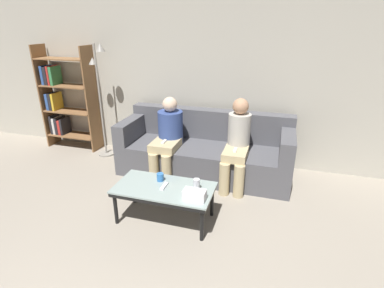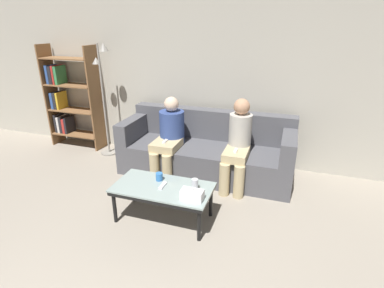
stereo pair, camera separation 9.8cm
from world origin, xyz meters
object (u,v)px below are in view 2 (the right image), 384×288
Objects in this scene: coffee_table at (163,190)px; cup_near_right at (195,184)px; tissue_box at (192,195)px; seated_person_left_end at (169,135)px; seated_person_mid_left at (238,142)px; couch at (207,151)px; game_remote at (163,186)px; bookshelf at (67,99)px; standing_lamp at (104,89)px; cup_near_left at (159,177)px.

cup_near_right reaches higher than coffee_table.
tissue_box is 1.37m from seated_person_left_end.
seated_person_mid_left reaches higher than coffee_table.
seated_person_left_end is at bearing 125.17° from cup_near_right.
couch reaches higher than game_remote.
bookshelf is (-2.51, 0.27, 0.50)m from couch.
tissue_box is at bearing -58.27° from seated_person_left_end.
standing_lamp reaches higher than seated_person_left_end.
cup_near_left is 0.05× the size of standing_lamp.
tissue_box is at bearing -101.41° from seated_person_mid_left.
cup_near_right is 0.10× the size of seated_person_mid_left.
coffee_table is 4.73× the size of tissue_box.
seated_person_left_end is 0.96× the size of seated_person_mid_left.
coffee_table is 1.20m from seated_person_mid_left.
game_remote is (0.09, -0.11, -0.03)m from cup_near_left.
game_remote is 2.85m from bookshelf.
cup_near_right is 0.07× the size of bookshelf.
standing_lamp is (-1.92, 1.49, 0.61)m from tissue_box.
seated_person_mid_left is (0.26, 0.95, 0.14)m from cup_near_right.
cup_near_right is 1.19m from seated_person_left_end.
cup_near_left is 0.08× the size of seated_person_left_end.
game_remote is 0.09× the size of bookshelf.
bookshelf reaches higher than seated_person_left_end.
tissue_box is at bearing -79.93° from couch.
game_remote reaches higher than coffee_table.
cup_near_left is at bearing 172.37° from cup_near_right.
seated_person_mid_left reaches higher than cup_near_right.
couch is 0.59m from seated_person_mid_left.
coffee_table is at bearing 160.25° from tissue_box.
standing_lamp reaches higher than cup_near_right.
game_remote is 0.09× the size of standing_lamp.
bookshelf is 1.56× the size of seated_person_left_end.
seated_person_mid_left is at bearing 52.40° from cup_near_left.
game_remote is at bearing -95.92° from couch.
tissue_box reaches higher than cup_near_left.
bookshelf is at bearing 147.77° from coffee_table.
seated_person_left_end is at bearing -13.19° from bookshelf.
couch is 1.20m from cup_near_right.
seated_person_left_end is at bearing 121.73° from tissue_box.
couch reaches higher than cup_near_right.
couch is at bearing 154.88° from seated_person_mid_left.
bookshelf reaches higher than game_remote.
seated_person_mid_left is at bearing -0.85° from seated_person_left_end.
couch is 20.37× the size of cup_near_right.
tissue_box is 0.20× the size of seated_person_left_end.
cup_near_left is 0.58× the size of game_remote.
game_remote is at bearing -52.02° from cup_near_left.
couch is 0.58m from seated_person_left_end.
cup_near_left is at bearing -127.60° from seated_person_mid_left.
coffee_table is at bearing -52.02° from cup_near_left.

